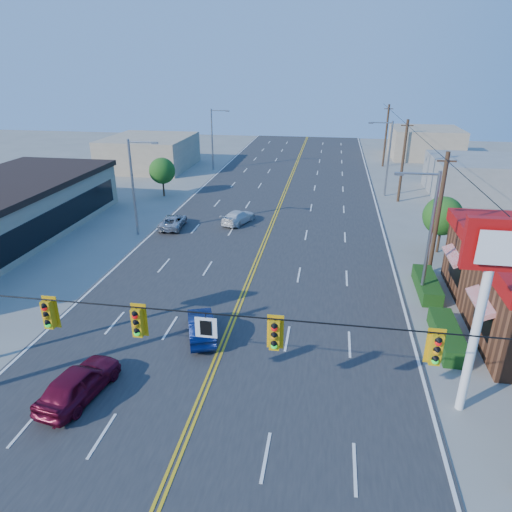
% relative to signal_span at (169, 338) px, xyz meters
% --- Properties ---
extents(ground, '(160.00, 160.00, 0.00)m').
position_rel_signal_span_xyz_m(ground, '(0.12, 0.00, -4.89)').
color(ground, gray).
rests_on(ground, ground).
extents(road, '(20.00, 120.00, 0.06)m').
position_rel_signal_span_xyz_m(road, '(0.12, 20.00, -4.86)').
color(road, '#2D2D30').
rests_on(road, ground).
extents(signal_span, '(24.32, 0.34, 9.00)m').
position_rel_signal_span_xyz_m(signal_span, '(0.00, 0.00, 0.00)').
color(signal_span, '#47301E').
rests_on(signal_span, ground).
extents(kfc_pylon, '(2.20, 0.36, 8.50)m').
position_rel_signal_span_xyz_m(kfc_pylon, '(11.12, 4.00, 1.16)').
color(kfc_pylon, white).
rests_on(kfc_pylon, ground).
extents(streetlight_se, '(2.55, 0.25, 8.00)m').
position_rel_signal_span_xyz_m(streetlight_se, '(10.91, 14.00, -0.37)').
color(streetlight_se, gray).
rests_on(streetlight_se, ground).
extents(streetlight_ne, '(2.55, 0.25, 8.00)m').
position_rel_signal_span_xyz_m(streetlight_ne, '(10.91, 38.00, -0.37)').
color(streetlight_ne, gray).
rests_on(streetlight_ne, ground).
extents(streetlight_sw, '(2.55, 0.25, 8.00)m').
position_rel_signal_span_xyz_m(streetlight_sw, '(-10.67, 22.00, -0.37)').
color(streetlight_sw, gray).
rests_on(streetlight_sw, ground).
extents(streetlight_nw, '(2.55, 0.25, 8.00)m').
position_rel_signal_span_xyz_m(streetlight_nw, '(-10.67, 48.00, -0.37)').
color(streetlight_nw, gray).
rests_on(streetlight_nw, ground).
extents(utility_pole_near, '(0.28, 0.28, 8.40)m').
position_rel_signal_span_xyz_m(utility_pole_near, '(12.32, 18.00, -0.69)').
color(utility_pole_near, '#47301E').
rests_on(utility_pole_near, ground).
extents(utility_pole_mid, '(0.28, 0.28, 8.40)m').
position_rel_signal_span_xyz_m(utility_pole_mid, '(12.32, 36.00, -0.69)').
color(utility_pole_mid, '#47301E').
rests_on(utility_pole_mid, ground).
extents(utility_pole_far, '(0.28, 0.28, 8.40)m').
position_rel_signal_span_xyz_m(utility_pole_far, '(12.32, 54.00, -0.69)').
color(utility_pole_far, '#47301E').
rests_on(utility_pole_far, ground).
extents(tree_kfc_rear, '(2.94, 2.94, 4.41)m').
position_rel_signal_span_xyz_m(tree_kfc_rear, '(13.62, 22.00, -1.95)').
color(tree_kfc_rear, '#47301E').
rests_on(tree_kfc_rear, ground).
extents(tree_west, '(2.80, 2.80, 4.20)m').
position_rel_signal_span_xyz_m(tree_west, '(-12.88, 34.00, -2.09)').
color(tree_west, '#47301E').
rests_on(tree_west, ground).
extents(bld_east_mid, '(12.00, 10.00, 4.00)m').
position_rel_signal_span_xyz_m(bld_east_mid, '(22.12, 40.00, -2.89)').
color(bld_east_mid, gray).
rests_on(bld_east_mid, ground).
extents(bld_west_far, '(11.00, 12.00, 4.20)m').
position_rel_signal_span_xyz_m(bld_west_far, '(-19.88, 48.00, -2.79)').
color(bld_west_far, tan).
rests_on(bld_west_far, ground).
extents(bld_east_far, '(10.00, 10.00, 4.40)m').
position_rel_signal_span_xyz_m(bld_east_far, '(19.12, 62.00, -2.69)').
color(bld_east_far, tan).
rests_on(bld_east_far, ground).
extents(car_magenta, '(2.43, 4.53, 1.46)m').
position_rel_signal_span_xyz_m(car_magenta, '(-5.12, 2.00, -4.15)').
color(car_magenta, maroon).
rests_on(car_magenta, ground).
extents(car_blue, '(2.51, 4.00, 1.25)m').
position_rel_signal_span_xyz_m(car_blue, '(-1.19, 7.49, -4.26)').
color(car_blue, '#0E1D52').
rests_on(car_blue, ground).
extents(car_white, '(2.93, 4.34, 1.17)m').
position_rel_signal_span_xyz_m(car_white, '(-2.94, 26.15, -4.30)').
color(car_white, silver).
rests_on(car_white, ground).
extents(car_silver, '(2.22, 4.19, 1.12)m').
position_rel_signal_span_xyz_m(car_silver, '(-8.41, 24.01, -4.32)').
color(car_silver, '#B1B1B6').
rests_on(car_silver, ground).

